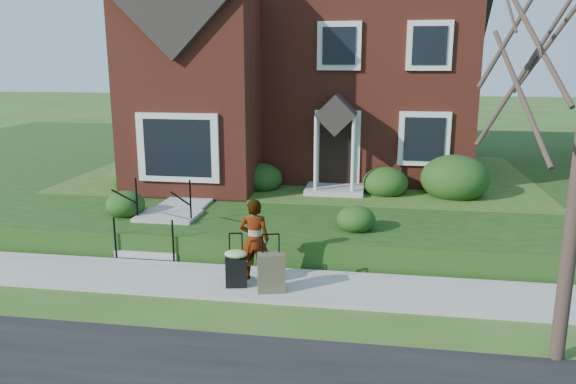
% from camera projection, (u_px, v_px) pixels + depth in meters
% --- Properties ---
extents(ground, '(120.00, 120.00, 0.00)m').
position_uv_depth(ground, '(250.00, 285.00, 10.82)').
color(ground, '#2D5119').
rests_on(ground, ground).
extents(sidewalk, '(60.00, 1.60, 0.08)m').
position_uv_depth(sidewalk, '(250.00, 283.00, 10.81)').
color(sidewalk, '#9E9B93').
rests_on(sidewalk, ground).
extents(terrace, '(44.00, 20.00, 0.60)m').
position_uv_depth(terrace, '(422.00, 169.00, 20.61)').
color(terrace, '#193D10').
rests_on(terrace, ground).
extents(walkway, '(1.20, 6.00, 0.06)m').
position_uv_depth(walkway, '(203.00, 190.00, 15.86)').
color(walkway, '#9E9B93').
rests_on(walkway, terrace).
extents(main_house, '(10.40, 10.20, 9.40)m').
position_uv_depth(main_house, '(305.00, 28.00, 18.87)').
color(main_house, maroon).
rests_on(main_house, terrace).
extents(front_steps, '(1.40, 2.02, 1.50)m').
position_uv_depth(front_steps, '(161.00, 228.00, 12.86)').
color(front_steps, '#9E9B93').
rests_on(front_steps, ground).
extents(foundation_shrubs, '(10.53, 4.81, 1.28)m').
position_uv_depth(foundation_shrubs, '(334.00, 177.00, 15.22)').
color(foundation_shrubs, '#163810').
rests_on(foundation_shrubs, terrace).
extents(woman, '(0.60, 0.41, 1.60)m').
position_uv_depth(woman, '(254.00, 240.00, 10.72)').
color(woman, '#999999').
rests_on(woman, sidewalk).
extents(suitcase_black, '(0.49, 0.43, 1.04)m').
position_uv_depth(suitcase_black, '(236.00, 266.00, 10.46)').
color(suitcase_black, black).
rests_on(suitcase_black, sidewalk).
extents(suitcase_olive, '(0.55, 0.39, 1.09)m').
position_uv_depth(suitcase_olive, '(271.00, 273.00, 10.25)').
color(suitcase_olive, brown).
rests_on(suitcase_olive, sidewalk).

